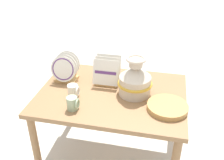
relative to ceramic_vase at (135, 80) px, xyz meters
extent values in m
plane|color=beige|center=(-0.17, -0.02, -0.78)|extent=(14.00, 14.00, 0.00)
cube|color=olive|center=(-0.17, -0.02, -0.14)|extent=(1.11, 0.82, 0.03)
cylinder|color=olive|center=(-0.68, -0.38, -0.47)|extent=(0.06, 0.06, 0.62)
cylinder|color=olive|center=(-0.68, 0.34, -0.47)|extent=(0.06, 0.06, 0.62)
cylinder|color=olive|center=(0.34, 0.34, -0.47)|extent=(0.06, 0.06, 0.62)
cylinder|color=beige|center=(0.00, 0.00, -0.05)|extent=(0.24, 0.24, 0.15)
cone|color=beige|center=(0.00, 0.00, 0.07)|extent=(0.24, 0.24, 0.08)
cylinder|color=beige|center=(0.00, 0.00, 0.14)|extent=(0.10, 0.10, 0.06)
torus|color=beige|center=(0.00, 0.00, 0.16)|extent=(0.15, 0.15, 0.02)
torus|color=gold|center=(0.00, 0.00, -0.03)|extent=(0.26, 0.26, 0.02)
cube|color=tan|center=(-0.58, 0.09, -0.11)|extent=(0.18, 0.13, 0.02)
cylinder|color=tan|center=(-0.64, 0.14, -0.07)|extent=(0.01, 0.01, 0.06)
cylinder|color=tan|center=(-0.52, 0.14, -0.07)|extent=(0.01, 0.01, 0.06)
cylinder|color=white|center=(-0.58, 0.03, 0.00)|extent=(0.21, 0.06, 0.20)
torus|color=#5B3375|center=(-0.58, 0.03, 0.00)|extent=(0.18, 0.06, 0.18)
cylinder|color=white|center=(-0.58, 0.07, 0.00)|extent=(0.21, 0.06, 0.20)
cylinder|color=white|center=(-0.58, 0.11, 0.00)|extent=(0.21, 0.06, 0.20)
cylinder|color=white|center=(-0.58, 0.14, 0.00)|extent=(0.21, 0.06, 0.20)
cube|color=tan|center=(-0.24, 0.11, -0.11)|extent=(0.18, 0.13, 0.02)
cylinder|color=tan|center=(-0.30, 0.16, -0.07)|extent=(0.01, 0.01, 0.06)
cylinder|color=tan|center=(-0.18, 0.16, -0.07)|extent=(0.01, 0.01, 0.06)
cube|color=white|center=(-0.24, 0.06, 0.00)|extent=(0.20, 0.06, 0.19)
cube|color=white|center=(-0.24, 0.11, 0.00)|extent=(0.20, 0.06, 0.19)
cube|color=white|center=(-0.24, 0.16, 0.00)|extent=(0.20, 0.06, 0.19)
cube|color=#5B3375|center=(-0.24, 0.05, 0.00)|extent=(0.17, 0.01, 0.02)
cylinder|color=tan|center=(0.25, -0.15, -0.12)|extent=(0.28, 0.28, 0.01)
cylinder|color=tan|center=(0.25, -0.15, -0.11)|extent=(0.28, 0.28, 0.01)
cylinder|color=tan|center=(0.25, -0.15, -0.10)|extent=(0.28, 0.28, 0.01)
cylinder|color=tan|center=(0.25, -0.15, -0.09)|extent=(0.28, 0.28, 0.01)
cylinder|color=#9EB28E|center=(-0.39, -0.29, -0.08)|extent=(0.08, 0.08, 0.10)
torus|color=#9EB28E|center=(-0.35, -0.29, -0.07)|extent=(0.01, 0.08, 0.08)
cylinder|color=silver|center=(-0.44, -0.13, -0.08)|extent=(0.08, 0.08, 0.10)
torus|color=silver|center=(-0.40, -0.13, -0.07)|extent=(0.01, 0.08, 0.08)
camera|label=1|loc=(0.19, -1.67, 0.96)|focal=42.00mm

